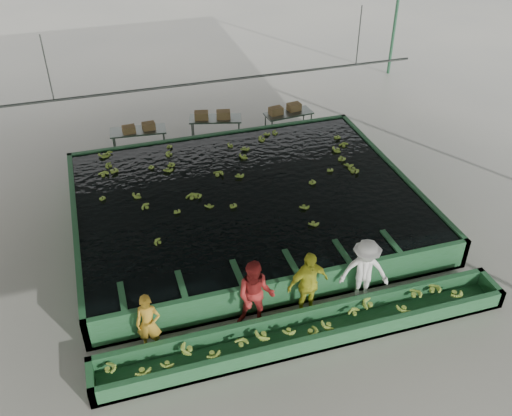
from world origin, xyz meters
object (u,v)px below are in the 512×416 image
object	(u,v)px
packing_table_right	(288,123)
worker_b	(256,295)
packing_table_mid	(216,129)
worker_d	(365,272)
box_stack_right	(285,112)
flotation_tank	(246,205)
box_stack_left	(139,131)
box_stack_mid	(213,118)
sorting_trough	(308,331)
worker_a	(149,324)
packing_table_left	(139,141)
worker_c	(308,284)

from	to	relation	value
packing_table_right	worker_b	bearing A→B (deg)	-114.26
worker_b	packing_table_mid	bearing A→B (deg)	103.81
worker_d	box_stack_right	world-z (taller)	worker_d
flotation_tank	box_stack_left	distance (m)	5.56
packing_table_right	box_stack_mid	xyz separation A→B (m)	(-2.88, 0.27, 0.46)
worker_b	packing_table_right	bearing A→B (deg)	87.79
packing_table_mid	box_stack_left	size ratio (longest dim) A/B	1.67
worker_b	box_stack_mid	distance (m)	9.55
sorting_trough	worker_a	size ratio (longest dim) A/B	6.42
worker_a	box_stack_left	size ratio (longest dim) A/B	1.36
flotation_tank	worker_d	bearing A→B (deg)	-67.77
worker_b	box_stack_mid	world-z (taller)	worker_b
packing_table_left	box_stack_right	world-z (taller)	box_stack_right
worker_b	worker_c	xyz separation A→B (m)	(1.30, 0.00, -0.01)
flotation_tank	box_stack_mid	size ratio (longest dim) A/B	7.64
flotation_tank	worker_d	size ratio (longest dim) A/B	5.39
packing_table_right	box_stack_mid	distance (m)	2.93
flotation_tank	sorting_trough	bearing A→B (deg)	-90.00
packing_table_mid	packing_table_left	bearing A→B (deg)	-176.80
worker_d	packing_table_left	distance (m)	10.27
worker_a	packing_table_mid	xyz separation A→B (m)	(3.88, 9.48, -0.34)
packing_table_right	sorting_trough	bearing A→B (deg)	-107.30
worker_c	flotation_tank	bearing A→B (deg)	84.65
box_stack_left	sorting_trough	bearing A→B (deg)	-76.07
packing_table_left	packing_table_mid	size ratio (longest dim) A/B	1.02
worker_b	box_stack_left	bearing A→B (deg)	121.02
worker_a	worker_c	xyz separation A→B (m)	(3.81, 0.00, 0.15)
sorting_trough	worker_d	xyz separation A→B (m)	(1.76, 0.80, 0.68)
packing_table_left	worker_b	bearing A→B (deg)	-80.89
worker_a	box_stack_mid	world-z (taller)	worker_a
worker_a	worker_d	distance (m)	5.29
packing_table_mid	box_stack_mid	bearing A→B (deg)	-173.30
flotation_tank	worker_a	distance (m)	5.58
flotation_tank	sorting_trough	xyz separation A→B (m)	(0.00, -5.10, -0.20)
box_stack_mid	packing_table_left	bearing A→B (deg)	-176.93
worker_d	packing_table_mid	bearing A→B (deg)	118.47
worker_b	worker_c	distance (m)	1.30
flotation_tank	box_stack_left	xyz separation A→B (m)	(-2.49, 4.95, 0.44)
sorting_trough	worker_a	distance (m)	3.66
sorting_trough	worker_d	bearing A→B (deg)	24.48
worker_d	box_stack_mid	xyz separation A→B (m)	(-1.53, 9.47, -0.06)
worker_c	worker_d	distance (m)	1.49
sorting_trough	worker_a	bearing A→B (deg)	167.25
flotation_tank	box_stack_mid	world-z (taller)	box_stack_mid
flotation_tank	worker_c	size ratio (longest dim) A/B	5.39
packing_table_mid	box_stack_right	distance (m)	2.69
worker_d	packing_table_right	distance (m)	9.31
worker_c	packing_table_right	bearing A→B (deg)	63.87
worker_b	packing_table_mid	size ratio (longest dim) A/B	0.98
flotation_tank	packing_table_left	bearing A→B (deg)	116.72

